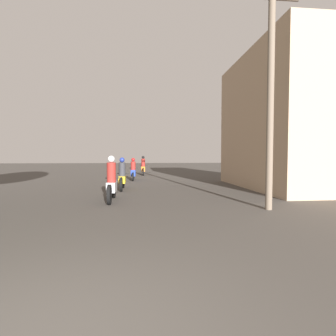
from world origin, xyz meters
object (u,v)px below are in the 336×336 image
(motorcycle_silver, at_px, (112,183))
(motorcycle_orange, at_px, (143,167))
(building_right_near, at_px, (286,121))
(utility_pole_near, at_px, (271,92))
(motorcycle_blue, at_px, (133,171))
(motorcycle_yellow, at_px, (122,177))

(motorcycle_silver, distance_m, motorcycle_orange, 12.97)
(building_right_near, relative_size, utility_pole_near, 1.17)
(motorcycle_silver, height_order, building_right_near, building_right_near)
(building_right_near, bearing_deg, utility_pole_near, -123.75)
(motorcycle_silver, height_order, motorcycle_blue, motorcycle_silver)
(motorcycle_yellow, bearing_deg, motorcycle_orange, 81.11)
(motorcycle_blue, distance_m, utility_pole_near, 11.41)
(motorcycle_blue, height_order, utility_pole_near, utility_pole_near)
(motorcycle_silver, bearing_deg, motorcycle_yellow, 89.18)
(utility_pole_near, bearing_deg, building_right_near, 56.25)
(utility_pole_near, bearing_deg, motorcycle_blue, 113.24)
(motorcycle_yellow, distance_m, motorcycle_orange, 9.77)
(motorcycle_yellow, relative_size, motorcycle_blue, 1.10)
(motorcycle_orange, bearing_deg, motorcycle_silver, -90.88)
(motorcycle_yellow, xyz_separation_m, motorcycle_orange, (1.07, 9.71, 0.03))
(motorcycle_yellow, bearing_deg, motorcycle_blue, 83.10)
(motorcycle_silver, distance_m, motorcycle_yellow, 3.20)
(motorcycle_orange, bearing_deg, motorcycle_yellow, -91.80)
(motorcycle_yellow, height_order, motorcycle_blue, motorcycle_yellow)
(motorcycle_yellow, distance_m, building_right_near, 8.70)
(motorcycle_silver, height_order, motorcycle_yellow, motorcycle_silver)
(building_right_near, xyz_separation_m, utility_pole_near, (-3.53, -5.28, 0.12))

